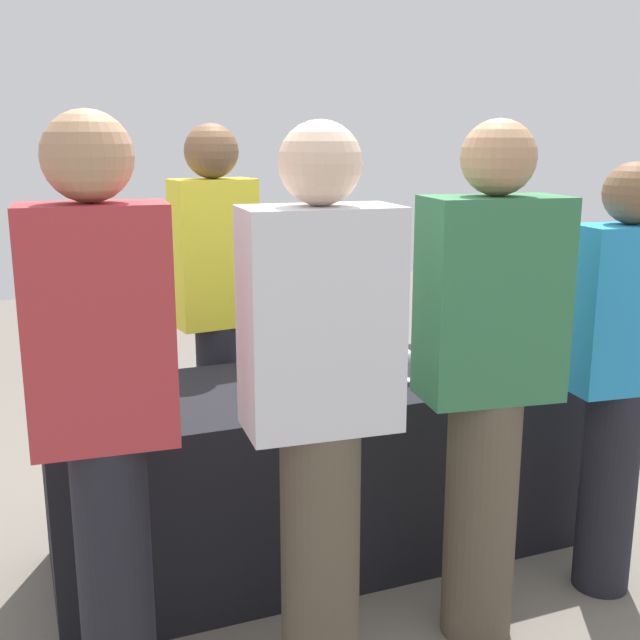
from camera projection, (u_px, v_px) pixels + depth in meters
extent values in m
plane|color=slate|center=(320.00, 548.00, 3.26)|extent=(12.00, 12.00, 0.00)
cube|color=black|center=(320.00, 467.00, 3.17)|extent=(2.11, 0.76, 0.73)
cylinder|color=black|center=(124.00, 366.00, 2.93)|extent=(0.08, 0.08, 0.21)
cylinder|color=black|center=(122.00, 328.00, 2.89)|extent=(0.03, 0.03, 0.09)
cylinder|color=gold|center=(121.00, 314.00, 2.88)|extent=(0.03, 0.03, 0.02)
cylinder|color=silver|center=(124.00, 369.00, 2.93)|extent=(0.08, 0.08, 0.07)
cylinder|color=black|center=(328.00, 344.00, 3.24)|extent=(0.07, 0.07, 0.22)
cylinder|color=black|center=(328.00, 310.00, 3.20)|extent=(0.03, 0.03, 0.07)
cylinder|color=maroon|center=(328.00, 299.00, 3.19)|extent=(0.03, 0.03, 0.02)
cylinder|color=silver|center=(328.00, 346.00, 3.24)|extent=(0.07, 0.07, 0.08)
cylinder|color=black|center=(371.00, 335.00, 3.34)|extent=(0.07, 0.07, 0.23)
cylinder|color=black|center=(372.00, 301.00, 3.30)|extent=(0.03, 0.03, 0.07)
cylinder|color=maroon|center=(372.00, 291.00, 3.29)|extent=(0.03, 0.03, 0.02)
cylinder|color=silver|center=(371.00, 338.00, 3.34)|extent=(0.07, 0.07, 0.08)
cylinder|color=black|center=(487.00, 331.00, 3.43)|extent=(0.07, 0.07, 0.23)
cylinder|color=black|center=(489.00, 296.00, 3.39)|extent=(0.03, 0.03, 0.08)
cylinder|color=maroon|center=(489.00, 285.00, 3.38)|extent=(0.03, 0.03, 0.02)
cylinder|color=silver|center=(487.00, 333.00, 3.43)|extent=(0.07, 0.07, 0.08)
cylinder|color=silver|center=(128.00, 418.00, 2.68)|extent=(0.06, 0.06, 0.00)
cylinder|color=silver|center=(128.00, 409.00, 2.67)|extent=(0.01, 0.01, 0.06)
sphere|color=silver|center=(126.00, 391.00, 2.66)|extent=(0.07, 0.07, 0.07)
cylinder|color=silver|center=(305.00, 392.00, 2.95)|extent=(0.06, 0.06, 0.00)
cylinder|color=silver|center=(305.00, 384.00, 2.94)|extent=(0.01, 0.01, 0.06)
sphere|color=silver|center=(305.00, 368.00, 2.93)|extent=(0.07, 0.07, 0.07)
sphere|color=#590C19|center=(305.00, 371.00, 2.93)|extent=(0.04, 0.04, 0.04)
cylinder|color=silver|center=(405.00, 380.00, 3.10)|extent=(0.06, 0.06, 0.00)
cylinder|color=silver|center=(405.00, 372.00, 3.09)|extent=(0.01, 0.01, 0.06)
sphere|color=silver|center=(405.00, 357.00, 3.08)|extent=(0.06, 0.06, 0.06)
cylinder|color=silver|center=(446.00, 380.00, 3.11)|extent=(0.06, 0.06, 0.00)
cylinder|color=silver|center=(446.00, 370.00, 3.10)|extent=(0.01, 0.01, 0.07)
sphere|color=silver|center=(447.00, 355.00, 3.08)|extent=(0.06, 0.06, 0.06)
sphere|color=#590C19|center=(446.00, 358.00, 3.08)|extent=(0.03, 0.03, 0.03)
cylinder|color=silver|center=(468.00, 373.00, 3.19)|extent=(0.06, 0.06, 0.00)
cylinder|color=silver|center=(468.00, 365.00, 3.18)|extent=(0.01, 0.01, 0.07)
sphere|color=silver|center=(469.00, 349.00, 3.16)|extent=(0.06, 0.06, 0.06)
cylinder|color=black|center=(220.00, 416.00, 3.57)|extent=(0.19, 0.19, 0.86)
cube|color=yellow|center=(214.00, 254.00, 3.40)|extent=(0.37, 0.24, 0.64)
sphere|color=brown|center=(211.00, 151.00, 3.30)|extent=(0.23, 0.23, 0.23)
cylinder|color=black|center=(116.00, 584.00, 2.22)|extent=(0.21, 0.21, 0.86)
cube|color=#B23338|center=(99.00, 327.00, 2.05)|extent=(0.40, 0.24, 0.65)
sphere|color=tan|center=(87.00, 156.00, 1.95)|extent=(0.23, 0.23, 0.23)
cylinder|color=brown|center=(320.00, 558.00, 2.37)|extent=(0.24, 0.24, 0.85)
cube|color=silver|center=(320.00, 320.00, 2.20)|extent=(0.46, 0.27, 0.64)
sphere|color=beige|center=(320.00, 163.00, 2.10)|extent=(0.23, 0.23, 0.23)
cylinder|color=brown|center=(480.00, 517.00, 2.62)|extent=(0.24, 0.24, 0.86)
cube|color=#337247|center=(491.00, 299.00, 2.45)|extent=(0.47, 0.30, 0.64)
sphere|color=tan|center=(499.00, 157.00, 2.35)|extent=(0.23, 0.23, 0.23)
cylinder|color=black|center=(607.00, 490.00, 2.90)|extent=(0.21, 0.21, 0.79)
cube|color=#268CCC|center=(624.00, 309.00, 2.75)|extent=(0.40, 0.25, 0.59)
sphere|color=brown|center=(634.00, 193.00, 2.65)|extent=(0.21, 0.21, 0.21)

